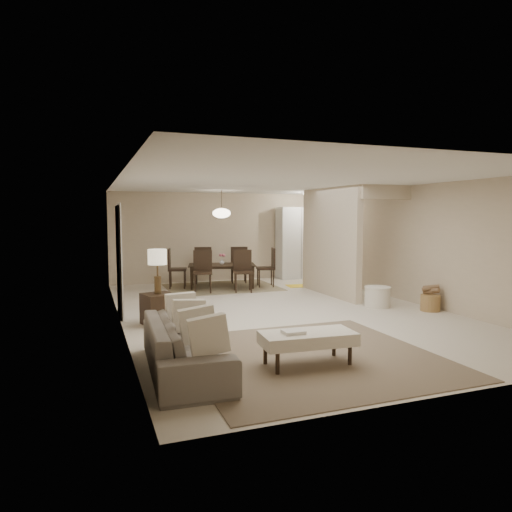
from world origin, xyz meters
name	(u,v)px	position (x,y,z in m)	size (l,w,h in m)	color
floor	(280,311)	(0.00, 0.00, 0.00)	(9.00, 9.00, 0.00)	beige
ceiling	(280,182)	(0.00, 0.00, 2.50)	(9.00, 9.00, 0.00)	white
back_wall	(218,237)	(0.00, 4.50, 1.25)	(6.00, 6.00, 0.00)	#C2B093
left_wall	(119,251)	(-3.00, 0.00, 1.25)	(9.00, 9.00, 0.00)	#C2B093
right_wall	(407,244)	(3.00, 0.00, 1.25)	(9.00, 9.00, 0.00)	#C2B093
partition	(330,242)	(1.80, 1.25, 1.25)	(0.15, 2.50, 2.50)	#C2B093
doorway	(119,261)	(-2.97, 0.60, 1.02)	(0.04, 0.90, 2.04)	black
pantry_cabinet	(297,243)	(2.35, 4.15, 1.05)	(1.20, 0.55, 2.10)	silver
flush_light	(311,194)	(2.30, 3.20, 2.46)	(0.44, 0.44, 0.05)	white
living_rug	(311,356)	(-0.77, -2.83, 0.01)	(3.20, 3.20, 0.01)	brown
sofa	(185,346)	(-2.45, -2.83, 0.31)	(0.83, 2.12, 0.62)	slate
ottoman_bench	(308,339)	(-0.97, -3.13, 0.34)	(1.21, 0.62, 0.42)	beige
side_table	(158,309)	(-2.40, -0.32, 0.27)	(0.48, 0.48, 0.53)	black
table_lamp	(157,261)	(-2.40, -0.32, 1.09)	(0.32, 0.32, 0.76)	#4D3A21
round_pouf	(377,297)	(2.02, -0.35, 0.21)	(0.53, 0.53, 0.41)	beige
wicker_basket	(430,303)	(2.75, -1.04, 0.16)	(0.37, 0.37, 0.32)	olive
dining_rug	(222,287)	(-0.26, 3.18, 0.01)	(2.80, 2.10, 0.01)	#827350
dining_table	(222,276)	(-0.26, 3.18, 0.30)	(1.71, 0.95, 0.60)	black
dining_chairs	(222,268)	(-0.26, 3.18, 0.51)	(2.76, 2.26, 1.02)	black
vase	(222,262)	(-0.26, 3.18, 0.67)	(0.13, 0.13, 0.14)	white
yellow_mat	(303,286)	(1.82, 2.69, 0.01)	(0.84, 0.51, 0.01)	yellow
pendant_light	(222,213)	(-0.26, 3.18, 1.92)	(0.46, 0.46, 0.71)	#4D3A21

